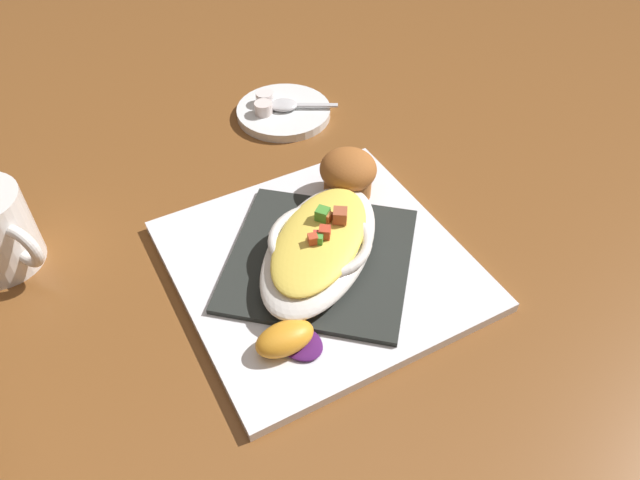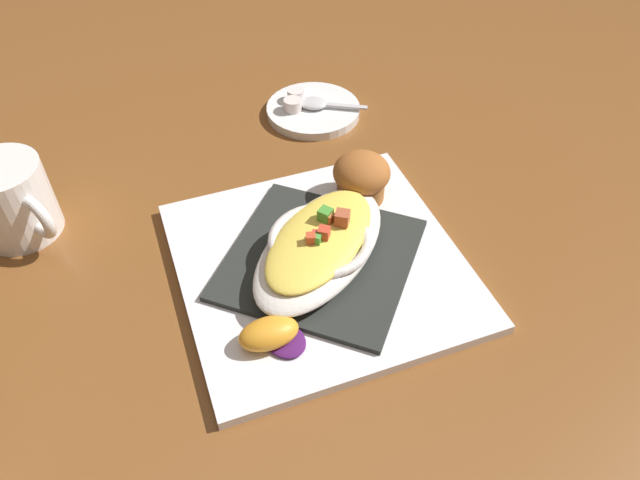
{
  "view_description": "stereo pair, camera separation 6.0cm",
  "coord_description": "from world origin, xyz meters",
  "px_view_note": "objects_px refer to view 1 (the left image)",
  "views": [
    {
      "loc": [
        -0.27,
        -0.32,
        0.47
      ],
      "look_at": [
        0.0,
        0.0,
        0.04
      ],
      "focal_mm": 33.91,
      "sensor_mm": 36.0,
      "label": 1
    },
    {
      "loc": [
        -0.22,
        -0.36,
        0.47
      ],
      "look_at": [
        0.0,
        0.0,
        0.04
      ],
      "focal_mm": 33.91,
      "sensor_mm": 36.0,
      "label": 2
    }
  ],
  "objects_px": {
    "gratin_dish": "(320,244)",
    "creamer_cup_0": "(265,98)",
    "creamer_cup_1": "(263,108)",
    "creamer_saucer": "(284,112)",
    "spoon": "(286,105)",
    "orange_garnish": "(287,339)",
    "square_plate": "(320,264)",
    "muffin": "(348,174)"
  },
  "relations": [
    {
      "from": "gratin_dish",
      "to": "creamer_cup_0",
      "type": "height_order",
      "value": "gratin_dish"
    },
    {
      "from": "gratin_dish",
      "to": "orange_garnish",
      "type": "distance_m",
      "value": 0.11
    },
    {
      "from": "square_plate",
      "to": "muffin",
      "type": "height_order",
      "value": "muffin"
    },
    {
      "from": "orange_garnish",
      "to": "creamer_cup_0",
      "type": "bearing_deg",
      "value": 56.87
    },
    {
      "from": "creamer_cup_0",
      "to": "creamer_saucer",
      "type": "bearing_deg",
      "value": -66.04
    },
    {
      "from": "orange_garnish",
      "to": "creamer_cup_0",
      "type": "distance_m",
      "value": 0.4
    },
    {
      "from": "creamer_cup_1",
      "to": "spoon",
      "type": "bearing_deg",
      "value": -17.2
    },
    {
      "from": "square_plate",
      "to": "spoon",
      "type": "bearing_deg",
      "value": 59.58
    },
    {
      "from": "square_plate",
      "to": "gratin_dish",
      "type": "distance_m",
      "value": 0.03
    },
    {
      "from": "gratin_dish",
      "to": "orange_garnish",
      "type": "xyz_separation_m",
      "value": [
        -0.09,
        -0.06,
        -0.01
      ]
    },
    {
      "from": "creamer_cup_0",
      "to": "spoon",
      "type": "bearing_deg",
      "value": -63.32
    },
    {
      "from": "muffin",
      "to": "creamer_cup_0",
      "type": "distance_m",
      "value": 0.22
    },
    {
      "from": "creamer_saucer",
      "to": "square_plate",
      "type": "bearing_deg",
      "value": -119.73
    },
    {
      "from": "creamer_cup_0",
      "to": "creamer_cup_1",
      "type": "xyz_separation_m",
      "value": [
        -0.02,
        -0.02,
        0.0
      ]
    },
    {
      "from": "gratin_dish",
      "to": "creamer_cup_1",
      "type": "height_order",
      "value": "gratin_dish"
    },
    {
      "from": "creamer_saucer",
      "to": "spoon",
      "type": "relative_size",
      "value": 1.54
    },
    {
      "from": "gratin_dish",
      "to": "orange_garnish",
      "type": "bearing_deg",
      "value": -145.17
    },
    {
      "from": "orange_garnish",
      "to": "creamer_saucer",
      "type": "bearing_deg",
      "value": 53.3
    },
    {
      "from": "square_plate",
      "to": "creamer_saucer",
      "type": "height_order",
      "value": "same"
    },
    {
      "from": "spoon",
      "to": "creamer_cup_0",
      "type": "relative_size",
      "value": 3.43
    },
    {
      "from": "gratin_dish",
      "to": "muffin",
      "type": "height_order",
      "value": "same"
    },
    {
      "from": "orange_garnish",
      "to": "creamer_cup_0",
      "type": "height_order",
      "value": "orange_garnish"
    },
    {
      "from": "spoon",
      "to": "orange_garnish",
      "type": "bearing_deg",
      "value": -127.22
    },
    {
      "from": "creamer_saucer",
      "to": "creamer_cup_1",
      "type": "xyz_separation_m",
      "value": [
        -0.03,
        0.01,
        0.01
      ]
    },
    {
      "from": "gratin_dish",
      "to": "spoon",
      "type": "height_order",
      "value": "gratin_dish"
    },
    {
      "from": "orange_garnish",
      "to": "creamer_cup_1",
      "type": "bearing_deg",
      "value": 57.34
    },
    {
      "from": "spoon",
      "to": "creamer_cup_0",
      "type": "bearing_deg",
      "value": 116.68
    },
    {
      "from": "orange_garnish",
      "to": "creamer_saucer",
      "type": "relative_size",
      "value": 0.5
    },
    {
      "from": "creamer_cup_0",
      "to": "creamer_cup_1",
      "type": "bearing_deg",
      "value": -130.26
    },
    {
      "from": "gratin_dish",
      "to": "creamer_cup_0",
      "type": "bearing_deg",
      "value": 64.65
    },
    {
      "from": "muffin",
      "to": "square_plate",
      "type": "bearing_deg",
      "value": -146.22
    },
    {
      "from": "square_plate",
      "to": "creamer_cup_0",
      "type": "relative_size",
      "value": 11.76
    },
    {
      "from": "square_plate",
      "to": "spoon",
      "type": "height_order",
      "value": "spoon"
    },
    {
      "from": "square_plate",
      "to": "orange_garnish",
      "type": "distance_m",
      "value": 0.11
    },
    {
      "from": "muffin",
      "to": "orange_garnish",
      "type": "bearing_deg",
      "value": -145.69
    },
    {
      "from": "creamer_cup_1",
      "to": "gratin_dish",
      "type": "bearing_deg",
      "value": -114.03
    },
    {
      "from": "gratin_dish",
      "to": "creamer_cup_0",
      "type": "xyz_separation_m",
      "value": [
        0.13,
        0.27,
        -0.02
      ]
    },
    {
      "from": "square_plate",
      "to": "orange_garnish",
      "type": "height_order",
      "value": "orange_garnish"
    },
    {
      "from": "creamer_saucer",
      "to": "spoon",
      "type": "bearing_deg",
      "value": -40.26
    },
    {
      "from": "creamer_cup_1",
      "to": "creamer_cup_0",
      "type": "bearing_deg",
      "value": 49.74
    },
    {
      "from": "gratin_dish",
      "to": "square_plate",
      "type": "bearing_deg",
      "value": -167.64
    },
    {
      "from": "orange_garnish",
      "to": "creamer_cup_1",
      "type": "xyz_separation_m",
      "value": [
        0.2,
        0.32,
        -0.0
      ]
    }
  ]
}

